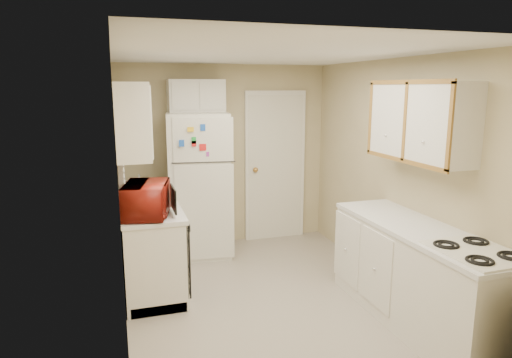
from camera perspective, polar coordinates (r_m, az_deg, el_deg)
name	(u,v)px	position (r m, az deg, el deg)	size (l,w,h in m)	color
floor	(271,300)	(4.75, 1.85, -14.91)	(3.80, 3.80, 0.00)	#B5AB9D
ceiling	(272,54)	(4.27, 2.07, 15.37)	(3.80, 3.80, 0.00)	white
wall_left	(119,194)	(4.12, -16.78, -1.78)	(3.80, 3.80, 0.00)	tan
wall_right	(398,175)	(4.98, 17.34, 0.42)	(3.80, 3.80, 0.00)	tan
wall_back	(225,156)	(6.15, -3.88, 2.92)	(2.80, 2.80, 0.00)	tan
wall_front	(382,251)	(2.70, 15.49, -8.63)	(2.80, 2.80, 0.00)	tan
left_counter	(150,240)	(5.20, -13.11, -7.46)	(0.60, 1.80, 0.90)	silver
dishwasher	(184,252)	(4.65, -8.95, -9.06)	(0.03, 0.58, 0.72)	black
sink	(147,201)	(5.23, -13.44, -2.69)	(0.54, 0.74, 0.16)	gray
microwave	(147,201)	(4.44, -13.50, -2.65)	(0.32, 0.57, 0.38)	maroon
soap_bottle	(139,179)	(5.74, -14.40, -0.06)	(0.07, 0.08, 0.17)	silver
window_blinds	(119,135)	(5.09, -16.75, 5.24)	(0.10, 0.98, 1.08)	silver
upper_cabinet_left	(132,122)	(4.25, -15.25, 6.90)	(0.30, 0.45, 0.70)	silver
refrigerator	(199,185)	(5.79, -7.15, -0.69)	(0.74, 0.72, 1.80)	silver
cabinet_over_fridge	(196,96)	(5.86, -7.51, 10.29)	(0.70, 0.30, 0.40)	silver
interior_door	(275,167)	(6.34, 2.39, 1.55)	(0.86, 0.06, 2.08)	silver
right_counter	(417,276)	(4.40, 19.44, -11.36)	(0.60, 2.00, 0.90)	silver
stove	(471,315)	(3.98, 25.31, -15.08)	(0.54, 0.66, 0.80)	silver
upper_cabinet_right	(420,121)	(4.42, 19.86, 6.78)	(0.30, 1.20, 0.70)	silver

